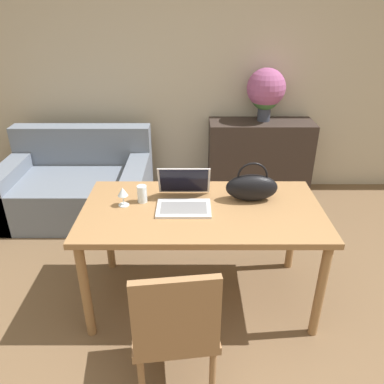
{
  "coord_description": "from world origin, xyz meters",
  "views": [
    {
      "loc": [
        -0.13,
        -1.44,
        1.97
      ],
      "look_at": [
        -0.12,
        0.71,
        0.87
      ],
      "focal_mm": 35.0,
      "sensor_mm": 36.0,
      "label": 1
    }
  ],
  "objects_px": {
    "wine_glass": "(122,193)",
    "handbag": "(251,187)",
    "chair": "(174,324)",
    "drinking_glass": "(141,194)",
    "laptop": "(183,195)",
    "flower_vase": "(265,91)",
    "couch": "(77,187)"
  },
  "relations": [
    {
      "from": "chair",
      "to": "flower_vase",
      "type": "distance_m",
      "value": 2.7
    },
    {
      "from": "chair",
      "to": "flower_vase",
      "type": "bearing_deg",
      "value": 64.15
    },
    {
      "from": "laptop",
      "to": "wine_glass",
      "type": "bearing_deg",
      "value": -176.06
    },
    {
      "from": "laptop",
      "to": "chair",
      "type": "bearing_deg",
      "value": -92.39
    },
    {
      "from": "flower_vase",
      "to": "handbag",
      "type": "bearing_deg",
      "value": -102.34
    },
    {
      "from": "couch",
      "to": "wine_glass",
      "type": "distance_m",
      "value": 1.54
    },
    {
      "from": "drinking_glass",
      "to": "flower_vase",
      "type": "distance_m",
      "value": 2.0
    },
    {
      "from": "laptop",
      "to": "drinking_glass",
      "type": "distance_m",
      "value": 0.28
    },
    {
      "from": "handbag",
      "to": "flower_vase",
      "type": "height_order",
      "value": "flower_vase"
    },
    {
      "from": "chair",
      "to": "handbag",
      "type": "bearing_deg",
      "value": 53.3
    },
    {
      "from": "flower_vase",
      "to": "wine_glass",
      "type": "bearing_deg",
      "value": -125.66
    },
    {
      "from": "chair",
      "to": "couch",
      "type": "relative_size",
      "value": 0.62
    },
    {
      "from": "laptop",
      "to": "handbag",
      "type": "xyz_separation_m",
      "value": [
        0.46,
        0.05,
        0.04
      ]
    },
    {
      "from": "couch",
      "to": "drinking_glass",
      "type": "distance_m",
      "value": 1.55
    },
    {
      "from": "chair",
      "to": "laptop",
      "type": "height_order",
      "value": "laptop"
    },
    {
      "from": "couch",
      "to": "drinking_glass",
      "type": "xyz_separation_m",
      "value": [
        0.83,
        -1.2,
        0.53
      ]
    },
    {
      "from": "wine_glass",
      "to": "handbag",
      "type": "height_order",
      "value": "handbag"
    },
    {
      "from": "drinking_glass",
      "to": "flower_vase",
      "type": "xyz_separation_m",
      "value": [
        1.09,
        1.64,
        0.34
      ]
    },
    {
      "from": "chair",
      "to": "drinking_glass",
      "type": "relative_size",
      "value": 7.49
    },
    {
      "from": "drinking_glass",
      "to": "handbag",
      "type": "height_order",
      "value": "handbag"
    },
    {
      "from": "laptop",
      "to": "drinking_glass",
      "type": "xyz_separation_m",
      "value": [
        -0.28,
        0.02,
        -0.0
      ]
    },
    {
      "from": "chair",
      "to": "couch",
      "type": "xyz_separation_m",
      "value": [
        -1.08,
        2.04,
        -0.22
      ]
    },
    {
      "from": "couch",
      "to": "laptop",
      "type": "height_order",
      "value": "laptop"
    },
    {
      "from": "couch",
      "to": "handbag",
      "type": "height_order",
      "value": "handbag"
    },
    {
      "from": "drinking_glass",
      "to": "couch",
      "type": "bearing_deg",
      "value": 124.63
    },
    {
      "from": "chair",
      "to": "laptop",
      "type": "xyz_separation_m",
      "value": [
        0.03,
        0.81,
        0.32
      ]
    },
    {
      "from": "chair",
      "to": "drinking_glass",
      "type": "xyz_separation_m",
      "value": [
        -0.25,
        0.84,
        0.32
      ]
    },
    {
      "from": "couch",
      "to": "handbag",
      "type": "xyz_separation_m",
      "value": [
        1.57,
        -1.17,
        0.57
      ]
    },
    {
      "from": "couch",
      "to": "flower_vase",
      "type": "distance_m",
      "value": 2.16
    },
    {
      "from": "chair",
      "to": "laptop",
      "type": "distance_m",
      "value": 0.88
    },
    {
      "from": "handbag",
      "to": "flower_vase",
      "type": "distance_m",
      "value": 1.68
    },
    {
      "from": "wine_glass",
      "to": "flower_vase",
      "type": "bearing_deg",
      "value": 54.34
    }
  ]
}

